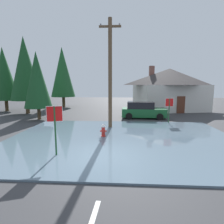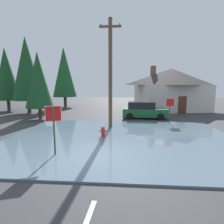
# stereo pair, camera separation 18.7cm
# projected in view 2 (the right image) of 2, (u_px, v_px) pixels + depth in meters

# --- Properties ---
(ground_plane) EXTENTS (80.00, 80.00, 0.10)m
(ground_plane) POSITION_uv_depth(u_px,v_px,m) (101.00, 158.00, 8.42)
(ground_plane) COLOR #38383A
(flood_puddle) EXTENTS (13.94, 10.27, 0.08)m
(flood_puddle) POSITION_uv_depth(u_px,v_px,m) (122.00, 139.00, 11.07)
(flood_puddle) COLOR slate
(flood_puddle) RESTS_ON ground
(lane_stop_bar) EXTENTS (4.15, 0.67, 0.01)m
(lane_stop_bar) POSITION_uv_depth(u_px,v_px,m) (93.00, 177.00, 6.59)
(lane_stop_bar) COLOR silver
(lane_stop_bar) RESTS_ON ground
(stop_sign_near) EXTENTS (0.69, 0.25, 2.38)m
(stop_sign_near) POSITION_uv_depth(u_px,v_px,m) (54.00, 121.00, 8.25)
(stop_sign_near) COLOR #1E4C28
(stop_sign_near) RESTS_ON ground
(fire_hydrant) EXTENTS (0.43, 0.37, 0.86)m
(fire_hydrant) POSITION_uv_depth(u_px,v_px,m) (103.00, 131.00, 11.46)
(fire_hydrant) COLOR #AD231E
(fire_hydrant) RESTS_ON ground
(utility_pole) EXTENTS (1.60, 0.28, 8.06)m
(utility_pole) POSITION_uv_depth(u_px,v_px,m) (110.00, 73.00, 13.40)
(utility_pole) COLOR brown
(utility_pole) RESTS_ON ground
(stop_sign_far) EXTENTS (0.70, 0.12, 2.20)m
(stop_sign_far) POSITION_uv_depth(u_px,v_px,m) (170.00, 106.00, 15.24)
(stop_sign_far) COLOR #1E4C28
(stop_sign_far) RESTS_ON ground
(house) EXTENTS (10.07, 8.77, 5.87)m
(house) POSITION_uv_depth(u_px,v_px,m) (170.00, 89.00, 24.05)
(house) COLOR beige
(house) RESTS_ON ground
(parked_car) EXTENTS (4.40, 2.21, 1.65)m
(parked_car) POSITION_uv_depth(u_px,v_px,m) (144.00, 110.00, 18.03)
(parked_car) COLOR #195B2D
(parked_car) RESTS_ON ground
(pine_tree_tall_left) EXTENTS (2.56, 2.56, 6.40)m
(pine_tree_tall_left) POSITION_uv_depth(u_px,v_px,m) (38.00, 80.00, 17.10)
(pine_tree_tall_left) COLOR #4C3823
(pine_tree_tall_left) RESTS_ON ground
(pine_tree_mid_left) EXTENTS (3.15, 3.15, 7.88)m
(pine_tree_mid_left) POSITION_uv_depth(u_px,v_px,m) (6.00, 74.00, 22.54)
(pine_tree_mid_left) COLOR #4C3823
(pine_tree_mid_left) RESTS_ON ground
(pine_tree_short_left) EXTENTS (3.47, 3.47, 8.68)m
(pine_tree_short_left) POSITION_uv_depth(u_px,v_px,m) (27.00, 69.00, 20.60)
(pine_tree_short_left) COLOR #4C3823
(pine_tree_short_left) RESTS_ON ground
(pine_tree_far_center) EXTENTS (3.49, 3.49, 8.72)m
(pine_tree_far_center) POSITION_uv_depth(u_px,v_px,m) (64.00, 72.00, 26.53)
(pine_tree_far_center) COLOR #4C3823
(pine_tree_far_center) RESTS_ON ground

